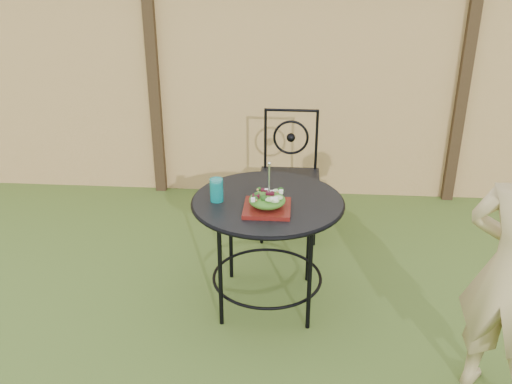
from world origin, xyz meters
TOP-DOWN VIEW (x-y plane):
  - ground at (0.00, 0.00)m, footprint 60.00×60.00m
  - fence at (-0.00, 2.19)m, footprint 8.00×0.12m
  - patio_table at (-0.22, 0.46)m, footprint 0.92×0.92m
  - patio_chair at (-0.11, 1.47)m, footprint 0.46×0.46m
  - salad_plate at (-0.22, 0.33)m, footprint 0.27×0.27m
  - salad at (-0.22, 0.33)m, footprint 0.21×0.21m
  - fork at (-0.21, 0.33)m, footprint 0.01×0.01m
  - drinking_glass at (-0.52, 0.43)m, footprint 0.08×0.08m

SIDE VIEW (x-z plane):
  - ground at x=0.00m, z-range 0.00..0.00m
  - patio_chair at x=-0.11m, z-range 0.03..0.98m
  - patio_table at x=-0.22m, z-range 0.22..0.95m
  - salad_plate at x=-0.22m, z-range 0.72..0.75m
  - salad at x=-0.22m, z-range 0.75..0.83m
  - drinking_glass at x=-0.52m, z-range 0.72..0.86m
  - fork at x=-0.21m, z-range 0.83..1.01m
  - fence at x=0.00m, z-range 0.00..1.90m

